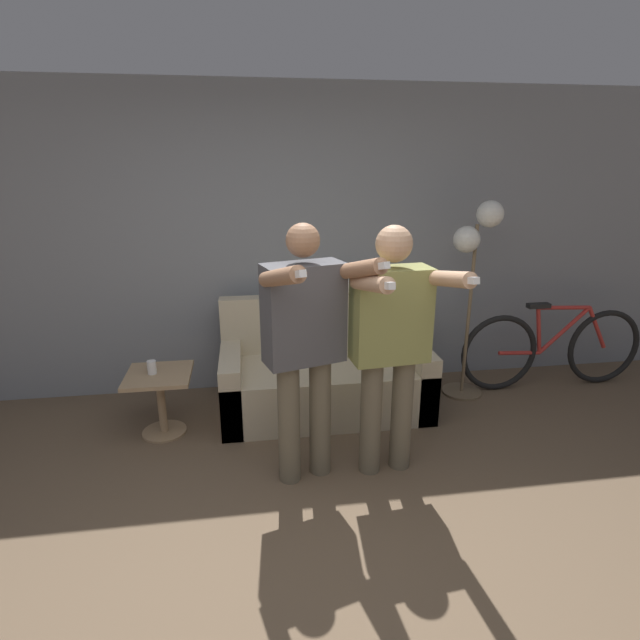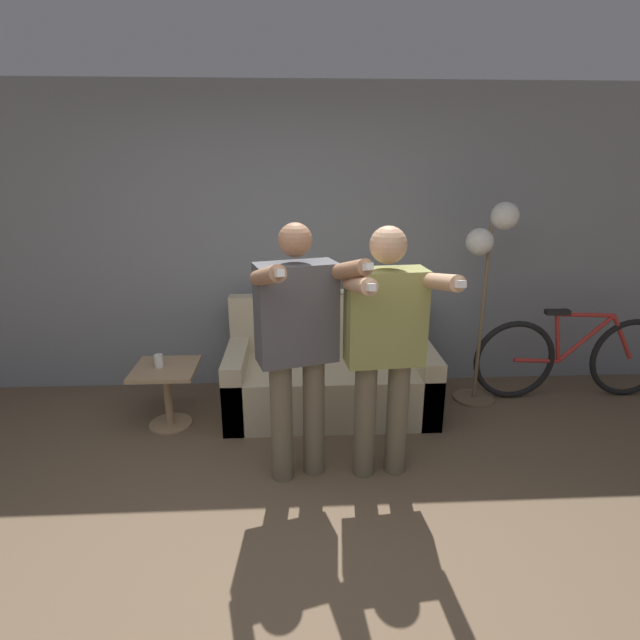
{
  "view_description": "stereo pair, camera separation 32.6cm",
  "coord_description": "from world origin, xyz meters",
  "px_view_note": "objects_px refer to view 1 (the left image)",
  "views": [
    {
      "loc": [
        -0.19,
        -1.85,
        1.99
      ],
      "look_at": [
        0.29,
        1.4,
        0.93
      ],
      "focal_mm": 28.0,
      "sensor_mm": 36.0,
      "label": 1
    },
    {
      "loc": [
        0.13,
        -1.89,
        1.99
      ],
      "look_at": [
        0.29,
        1.4,
        0.93
      ],
      "focal_mm": 28.0,
      "sensor_mm": 36.0,
      "label": 2
    }
  ],
  "objects_px": {
    "couch": "(324,376)",
    "side_table": "(160,390)",
    "floor_lamp": "(476,250)",
    "cup": "(152,367)",
    "person_left": "(305,338)",
    "person_right": "(391,336)",
    "cat": "(353,284)",
    "bicycle": "(552,348)"
  },
  "relations": [
    {
      "from": "floor_lamp",
      "to": "couch",
      "type": "bearing_deg",
      "value": -176.17
    },
    {
      "from": "side_table",
      "to": "bicycle",
      "type": "bearing_deg",
      "value": 5.56
    },
    {
      "from": "cat",
      "to": "person_left",
      "type": "bearing_deg",
      "value": -114.43
    },
    {
      "from": "couch",
      "to": "cup",
      "type": "height_order",
      "value": "couch"
    },
    {
      "from": "floor_lamp",
      "to": "cup",
      "type": "relative_size",
      "value": 16.87
    },
    {
      "from": "person_right",
      "to": "side_table",
      "type": "bearing_deg",
      "value": 149.9
    },
    {
      "from": "person_left",
      "to": "side_table",
      "type": "xyz_separation_m",
      "value": [
        -1.01,
        0.71,
        -0.61
      ]
    },
    {
      "from": "cat",
      "to": "floor_lamp",
      "type": "bearing_deg",
      "value": -12.28
    },
    {
      "from": "cup",
      "to": "person_left",
      "type": "bearing_deg",
      "value": -34.19
    },
    {
      "from": "side_table",
      "to": "couch",
      "type": "bearing_deg",
      "value": 10.06
    },
    {
      "from": "floor_lamp",
      "to": "cup",
      "type": "bearing_deg",
      "value": -173.22
    },
    {
      "from": "person_left",
      "to": "floor_lamp",
      "type": "bearing_deg",
      "value": 17.54
    },
    {
      "from": "person_left",
      "to": "side_table",
      "type": "relative_size",
      "value": 3.37
    },
    {
      "from": "person_left",
      "to": "cat",
      "type": "xyz_separation_m",
      "value": [
        0.56,
        1.23,
        0.02
      ]
    },
    {
      "from": "cup",
      "to": "couch",
      "type": "bearing_deg",
      "value": 9.6
    },
    {
      "from": "cat",
      "to": "floor_lamp",
      "type": "height_order",
      "value": "floor_lamp"
    },
    {
      "from": "couch",
      "to": "person_left",
      "type": "bearing_deg",
      "value": -105.75
    },
    {
      "from": "cat",
      "to": "cup",
      "type": "relative_size",
      "value": 4.49
    },
    {
      "from": "couch",
      "to": "cup",
      "type": "relative_size",
      "value": 16.67
    },
    {
      "from": "couch",
      "to": "cup",
      "type": "bearing_deg",
      "value": -170.4
    },
    {
      "from": "person_right",
      "to": "floor_lamp",
      "type": "bearing_deg",
      "value": 40.25
    },
    {
      "from": "couch",
      "to": "cat",
      "type": "height_order",
      "value": "cat"
    },
    {
      "from": "person_left",
      "to": "side_table",
      "type": "distance_m",
      "value": 1.38
    },
    {
      "from": "floor_lamp",
      "to": "side_table",
      "type": "xyz_separation_m",
      "value": [
        -2.54,
        -0.31,
        -0.94
      ]
    },
    {
      "from": "person_left",
      "to": "bicycle",
      "type": "distance_m",
      "value": 2.65
    },
    {
      "from": "person_right",
      "to": "side_table",
      "type": "distance_m",
      "value": 1.8
    },
    {
      "from": "person_right",
      "to": "side_table",
      "type": "xyz_separation_m",
      "value": [
        -1.54,
        0.71,
        -0.6
      ]
    },
    {
      "from": "floor_lamp",
      "to": "bicycle",
      "type": "height_order",
      "value": "floor_lamp"
    },
    {
      "from": "side_table",
      "to": "cup",
      "type": "bearing_deg",
      "value": 175.57
    },
    {
      "from": "person_right",
      "to": "cat",
      "type": "relative_size",
      "value": 3.64
    },
    {
      "from": "floor_lamp",
      "to": "side_table",
      "type": "height_order",
      "value": "floor_lamp"
    },
    {
      "from": "couch",
      "to": "cat",
      "type": "bearing_deg",
      "value": 45.1
    },
    {
      "from": "floor_lamp",
      "to": "bicycle",
      "type": "xyz_separation_m",
      "value": [
        0.83,
        0.02,
        -0.92
      ]
    },
    {
      "from": "side_table",
      "to": "cat",
      "type": "bearing_deg",
      "value": 18.44
    },
    {
      "from": "couch",
      "to": "person_right",
      "type": "bearing_deg",
      "value": -73.87
    },
    {
      "from": "couch",
      "to": "floor_lamp",
      "type": "bearing_deg",
      "value": 3.83
    },
    {
      "from": "floor_lamp",
      "to": "cup",
      "type": "xyz_separation_m",
      "value": [
        -2.59,
        -0.31,
        -0.75
      ]
    },
    {
      "from": "person_right",
      "to": "side_table",
      "type": "relative_size",
      "value": 3.33
    },
    {
      "from": "couch",
      "to": "floor_lamp",
      "type": "xyz_separation_m",
      "value": [
        1.27,
        0.09,
        1.01
      ]
    },
    {
      "from": "floor_lamp",
      "to": "side_table",
      "type": "distance_m",
      "value": 2.73
    },
    {
      "from": "cup",
      "to": "floor_lamp",
      "type": "bearing_deg",
      "value": 6.78
    },
    {
      "from": "couch",
      "to": "side_table",
      "type": "height_order",
      "value": "couch"
    }
  ]
}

